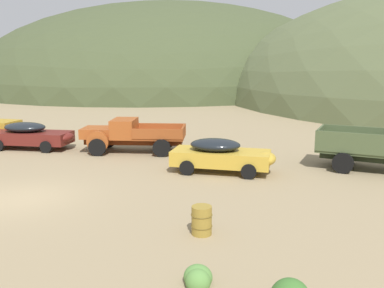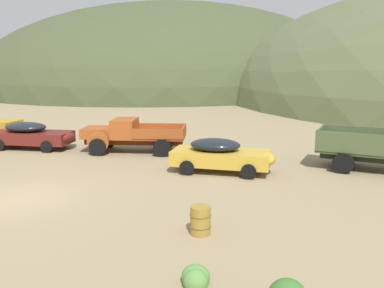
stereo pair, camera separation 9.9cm
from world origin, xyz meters
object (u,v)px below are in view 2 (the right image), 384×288
car_faded_yellow (224,155)px  oil_drum_spare (200,220)px  truck_oxide_orange (126,135)px  car_oxblood (33,135)px

car_faded_yellow → oil_drum_spare: size_ratio=5.64×
truck_oxide_orange → oil_drum_spare: bearing=112.8°
oil_drum_spare → car_oxblood: bearing=147.6°
car_oxblood → truck_oxide_orange: 5.72m
car_oxblood → car_faded_yellow: bearing=-16.6°
car_oxblood → truck_oxide_orange: size_ratio=0.86×
car_oxblood → oil_drum_spare: bearing=-42.7°
truck_oxide_orange → car_faded_yellow: (6.41, -2.41, -0.17)m
truck_oxide_orange → car_oxblood: bearing=-5.2°
car_oxblood → truck_oxide_orange: (5.62, 1.07, 0.17)m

